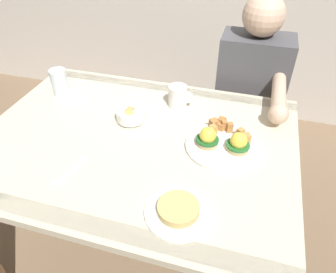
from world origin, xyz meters
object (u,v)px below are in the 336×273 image
Objects in this scene: dining_table at (137,159)px; side_plate at (178,211)px; fruit_bowl at (131,114)px; fork at (67,173)px; diner_person at (250,95)px; water_glass_far at (60,84)px; coffee_mug at (178,96)px; eggs_benedict_plate at (223,142)px.

dining_table is 0.40m from side_plate.
fruit_bowl is 0.77× the size of fork.
fork is at bearing -123.14° from diner_person.
diner_person is at bearing 24.44° from water_glass_far.
water_glass_far is (-0.54, -0.05, 0.00)m from coffee_mug.
coffee_mug is at bearing 46.03° from fruit_bowl.
side_plate is (-0.08, -0.34, -0.01)m from eggs_benedict_plate.
water_glass_far is at bearing 163.91° from fruit_bowl.
coffee_mug is 0.56× the size of side_plate.
water_glass_far is at bearing 143.46° from side_plate.
coffee_mug is at bearing 5.27° from water_glass_far.
fork is (-0.09, -0.35, -0.03)m from fruit_bowl.
eggs_benedict_plate reaches higher than side_plate.
fork is (-0.15, -0.24, 0.11)m from dining_table.
dining_table is 0.33m from coffee_mug.
coffee_mug reaches higher than fruit_bowl.
dining_table is at bearing -26.20° from water_glass_far.
diner_person is at bearing 80.58° from side_plate.
side_plate is 0.18× the size of diner_person.
side_plate is (0.69, -0.51, -0.04)m from water_glass_far.
fork is 1.30× the size of water_glass_far.
dining_table is 0.30m from fork.
side_plate reaches higher than dining_table.
coffee_mug is 0.10× the size of diner_person.
fruit_bowl is (-0.06, 0.11, 0.14)m from dining_table.
water_glass_far reaches higher than coffee_mug.
dining_table is at bearing -172.45° from eggs_benedict_plate.
eggs_benedict_plate is 0.24× the size of diner_person.
diner_person is (0.84, 0.38, -0.14)m from water_glass_far.
fruit_bowl is at bearing -133.97° from coffee_mug.
eggs_benedict_plate is (0.33, 0.04, 0.13)m from dining_table.
fruit_bowl is 0.23m from coffee_mug.
coffee_mug reaches higher than fork.
side_plate is at bearing -7.95° from fork.
dining_table is 10.00× the size of fruit_bowl.
eggs_benedict_plate is 0.55m from fork.
fruit_bowl reaches higher than dining_table.
water_glass_far reaches higher than eggs_benedict_plate.
eggs_benedict_plate is 1.35× the size of side_plate.
diner_person is at bearing 56.86° from fork.
side_plate is (0.30, -0.40, -0.02)m from fruit_bowl.
fork is at bearing 172.05° from side_plate.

